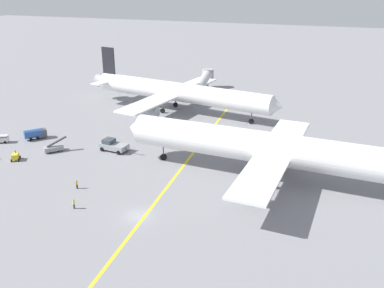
% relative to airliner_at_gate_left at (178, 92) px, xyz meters
% --- Properties ---
extents(ground_plane, '(600.00, 600.00, 0.00)m').
position_rel_airliner_at_gate_left_xyz_m(ground_plane, '(14.48, -53.52, -5.47)').
color(ground_plane, gray).
extents(taxiway_stripe, '(7.23, 119.84, 0.01)m').
position_rel_airliner_at_gate_left_xyz_m(taxiway_stripe, '(14.96, -43.52, -5.47)').
color(taxiway_stripe, yellow).
rests_on(taxiway_stripe, ground).
extents(airliner_at_gate_left, '(58.25, 43.08, 15.89)m').
position_rel_airliner_at_gate_left_xyz_m(airliner_at_gate_left, '(0.00, 0.00, 0.00)').
color(airliner_at_gate_left, white).
rests_on(airliner_at_gate_left, ground).
extents(airliner_being_pushed, '(55.84, 39.10, 17.53)m').
position_rel_airliner_at_gate_left_xyz_m(airliner_being_pushed, '(30.00, -33.41, 0.49)').
color(airliner_being_pushed, white).
rests_on(airliner_being_pushed, ground).
extents(pushback_tug, '(9.27, 3.81, 2.76)m').
position_rel_airliner_at_gate_left_xyz_m(pushback_tug, '(-2.66, -31.29, -4.31)').
color(pushback_tug, gray).
rests_on(pushback_tug, ground).
extents(gse_belt_loader_portside, '(4.30, 4.42, 3.02)m').
position_rel_airliner_at_gate_left_xyz_m(gse_belt_loader_portside, '(-14.37, -36.16, -4.65)').
color(gse_belt_loader_portside, gray).
rests_on(gse_belt_loader_portside, ground).
extents(gse_gpu_cart_small, '(2.45, 2.62, 1.90)m').
position_rel_airliner_at_gate_left_xyz_m(gse_gpu_cart_small, '(-18.83, -42.69, -4.68)').
color(gse_gpu_cart_small, gold).
rests_on(gse_gpu_cart_small, ground).
extents(gse_baggage_cart_near_cluster, '(3.15, 2.64, 1.71)m').
position_rel_airliner_at_gate_left_xyz_m(gse_baggage_cart_near_cluster, '(-28.64, -35.79, -4.61)').
color(gse_baggage_cart_near_cluster, silver).
rests_on(gse_baggage_cart_near_cluster, ground).
extents(gse_fuel_bowser_stubby, '(4.56, 4.98, 2.40)m').
position_rel_airliner_at_gate_left_xyz_m(gse_fuel_bowser_stubby, '(-23.05, -31.26, -4.14)').
color(gse_fuel_bowser_stubby, '#2D5199').
rests_on(gse_fuel_bowser_stubby, ground).
extents(ground_crew_wing_walker_right, '(0.40, 0.44, 1.62)m').
position_rel_airliner_at_gate_left_xyz_m(ground_crew_wing_walker_right, '(0.19, -48.97, -4.63)').
color(ground_crew_wing_walker_right, black).
rests_on(ground_crew_wing_walker_right, ground).
extents(ground_crew_ramp_agent_by_cones, '(0.36, 0.36, 1.66)m').
position_rel_airliner_at_gate_left_xyz_m(ground_crew_ramp_agent_by_cones, '(3.79, -55.06, -4.61)').
color(ground_crew_ramp_agent_by_cones, '#2D3351').
rests_on(ground_crew_ramp_agent_by_cones, ground).
extents(jet_bridge, '(7.02, 21.58, 6.18)m').
position_rel_airliner_at_gate_left_xyz_m(jet_bridge, '(0.45, 21.75, -1.07)').
color(jet_bridge, '#B7B7BC').
rests_on(jet_bridge, ground).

